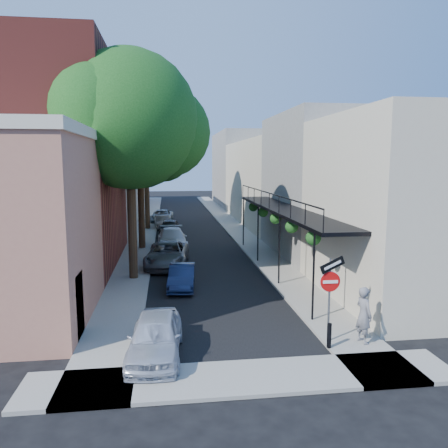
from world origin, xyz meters
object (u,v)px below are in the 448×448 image
object	(u,v)px
sign_post	(330,285)
parked_car_e	(170,228)
oak_far	(151,136)
parked_car_a	(155,337)
oak_near	(139,123)
parked_car_g	(162,216)
parked_car_c	(167,255)
parked_car_d	(172,239)
parked_car_f	(162,222)
pedestrian	(364,315)
bollard	(329,336)
oak_mid	(146,146)
parked_car_b	(182,277)

from	to	relation	value
sign_post	parked_car_e	bearing A→B (deg)	102.66
oak_far	parked_car_a	bearing A→B (deg)	-88.07
oak_near	oak_far	xyz separation A→B (m)	(0.01, 17.01, 0.38)
oak_near	sign_post	bearing A→B (deg)	-54.91
parked_car_g	sign_post	bearing A→B (deg)	-73.77
parked_car_c	parked_car_d	world-z (taller)	parked_car_d
oak_near	parked_car_f	distance (m)	18.67
oak_far	pedestrian	size ratio (longest dim) A/B	6.38
oak_near	parked_car_a	xyz separation A→B (m)	(0.91, -9.49, -7.21)
bollard	parked_car_d	xyz separation A→B (m)	(-4.73, 17.37, 0.18)
parked_car_e	pedestrian	bearing A→B (deg)	-70.04
bollard	oak_far	world-z (taller)	oak_far
bollard	sign_post	bearing A→B (deg)	71.44
pedestrian	oak_near	bearing A→B (deg)	26.16
oak_near	parked_car_d	distance (m)	10.59
oak_near	parked_car_e	size ratio (longest dim) A/B	2.92
bollard	oak_mid	world-z (taller)	oak_mid
oak_mid	pedestrian	xyz separation A→B (m)	(7.67, -17.47, -6.00)
bollard	parked_car_b	bearing A→B (deg)	119.90
pedestrian	parked_car_e	bearing A→B (deg)	2.58
oak_near	parked_car_f	bearing A→B (deg)	87.15
parked_car_a	parked_car_g	bearing A→B (deg)	93.83
bollard	oak_far	xyz separation A→B (m)	(-6.35, 26.77, 7.74)
parked_car_e	parked_car_a	bearing A→B (deg)	-86.68
bollard	parked_car_e	bearing A→B (deg)	102.03
parked_car_e	parked_car_f	world-z (taller)	parked_car_e
parked_car_e	parked_car_g	distance (m)	8.40
oak_mid	parked_car_e	xyz separation A→B (m)	(1.54, 5.15, -6.39)
oak_far	parked_car_e	xyz separation A→B (m)	(1.48, -3.89, -7.59)
sign_post	oak_far	xyz separation A→B (m)	(-6.51, 26.30, 6.22)
parked_car_a	parked_car_e	world-z (taller)	parked_car_a
bollard	parked_car_a	size ratio (longest dim) A/B	0.20
oak_mid	parked_car_b	world-z (taller)	oak_mid
parked_car_a	parked_car_d	bearing A→B (deg)	91.11
parked_car_c	parked_car_d	size ratio (longest dim) A/B	1.03
oak_near	oak_mid	size ratio (longest dim) A/B	1.12
oak_mid	parked_car_b	xyz separation A→B (m)	(2.02, -10.08, -6.49)
sign_post	oak_mid	bearing A→B (deg)	110.86
parked_car_g	parked_car_a	bearing A→B (deg)	-84.11
oak_far	parked_car_f	bearing A→B (deg)	10.77
oak_far	parked_car_c	size ratio (longest dim) A/B	2.38
parked_car_a	parked_car_b	size ratio (longest dim) A/B	1.15
sign_post	parked_car_d	distance (m)	17.64
parked_car_d	parked_car_g	xyz separation A→B (m)	(-0.87, 13.87, -0.08)
parked_car_c	parked_car_d	xyz separation A→B (m)	(0.35, 5.21, 0.01)
bollard	pedestrian	world-z (taller)	pedestrian
oak_near	parked_car_b	xyz separation A→B (m)	(1.97, -2.11, -7.32)
parked_car_c	parked_car_e	world-z (taller)	parked_car_c
oak_far	parked_car_c	world-z (taller)	oak_far
pedestrian	oak_far	bearing A→B (deg)	3.44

